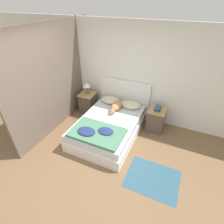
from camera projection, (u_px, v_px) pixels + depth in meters
The scene contains 14 objects.
ground_plane at pixel (89, 164), 3.71m from camera, with size 16.00×16.00×0.00m, color brown.
wall_back at pixel (127, 73), 4.60m from camera, with size 9.00×0.06×2.55m.
wall_side_left at pixel (56, 78), 4.29m from camera, with size 0.06×3.10×2.55m.
bed at pixel (109, 127), 4.37m from camera, with size 1.38×1.98×0.46m.
headboard at pixel (124, 97), 4.95m from camera, with size 1.46×0.06×1.08m.
nightstand_left at pixel (88, 103), 5.21m from camera, with size 0.43×0.47×0.61m.
nightstand_right at pixel (156, 119), 4.51m from camera, with size 0.43×0.47×0.61m.
pillow_left at pixel (111, 100), 4.87m from camera, with size 0.55×0.37×0.16m.
pillow_right at pixel (131, 105), 4.67m from camera, with size 0.55×0.37×0.16m.
quilt at pixel (97, 132), 3.78m from camera, with size 1.15×0.73×0.12m.
dog at pixel (116, 106), 4.59m from camera, with size 0.25×0.71×0.20m.
book_stack at pixel (158, 108), 4.31m from camera, with size 0.15×0.23×0.08m.
table_lamp at pixel (87, 85), 4.90m from camera, with size 0.24×0.24×0.34m.
rug at pixel (153, 179), 3.40m from camera, with size 1.00×0.82×0.00m.
Camera 1 is at (1.48, -2.03, 2.98)m, focal length 28.00 mm.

